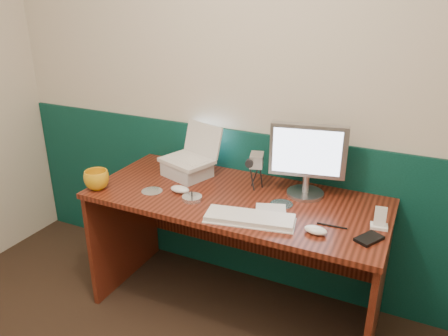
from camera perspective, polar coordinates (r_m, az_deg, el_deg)
The scene contains 19 objects.
back_wall at distance 2.53m, azimuth 4.37°, elevation 10.06°, with size 3.50×0.04×2.50m, color beige.
wainscot at distance 2.78m, azimuth 3.83°, elevation -5.29°, with size 3.48×0.02×1.00m, color #072F27.
desk at distance 2.54m, azimuth 1.49°, elevation -11.33°, with size 1.60×0.70×0.75m, color #38130A.
laptop_riser at distance 2.60m, azimuth -4.86°, elevation -0.16°, with size 0.25×0.21×0.09m, color silver.
laptop at distance 2.55m, azimuth -4.98°, elevation 3.21°, with size 0.29×0.22×0.24m, color silver, non-canonical shape.
monitor at distance 2.34m, azimuth 10.87°, elevation 0.93°, with size 0.40×0.11×0.40m, color #A1A1A5, non-canonical shape.
keyboard at distance 2.11m, azimuth 3.38°, elevation -6.64°, with size 0.42×0.14×0.02m, color white.
mouse_right at distance 2.05m, azimuth 11.88°, elevation -7.94°, with size 0.11×0.06×0.04m, color white.
mouse_left at distance 2.40m, azimuth -5.77°, elevation -2.78°, with size 0.11×0.07×0.04m, color silver.
mug at distance 2.53m, azimuth -16.30°, elevation -1.49°, with size 0.14×0.14×0.11m, color gold.
camcorder at distance 2.42m, azimuth 4.25°, elevation -0.47°, with size 0.09×0.13×0.20m, color #B5B4BA, non-canonical shape.
cd_spindle at distance 2.32m, azimuth -4.21°, elevation -3.94°, with size 0.11×0.11×0.02m, color silver.
cd_loose_a at distance 2.45m, azimuth -9.39°, elevation -2.98°, with size 0.12×0.12×0.00m, color silver.
cd_loose_b at distance 2.29m, azimuth 7.52°, elevation -4.68°, with size 0.12×0.12×0.00m, color #AEB4BE.
pen at distance 2.13m, azimuth 13.93°, elevation -7.34°, with size 0.01×0.01×0.14m, color black.
papers at distance 2.24m, azimuth 6.12°, elevation -5.25°, with size 0.15×0.10×0.00m, color silver.
dock at distance 2.18m, azimuth 19.57°, elevation -7.20°, with size 0.08×0.06×0.01m, color white.
music_player at distance 2.15m, azimuth 19.75°, elevation -5.95°, with size 0.05×0.01×0.09m, color silver.
pda at distance 2.06m, azimuth 18.41°, elevation -8.74°, with size 0.07×0.13×0.01m, color black.
Camera 1 is at (0.90, -0.56, 1.78)m, focal length 35.00 mm.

